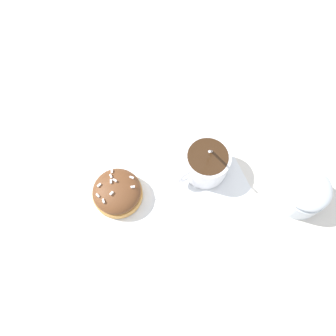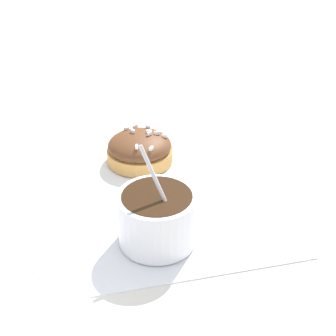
# 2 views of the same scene
# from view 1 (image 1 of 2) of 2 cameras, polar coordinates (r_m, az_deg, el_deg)

# --- Properties ---
(ground_plane) EXTENTS (3.00, 3.00, 0.00)m
(ground_plane) POSITION_cam_1_polar(r_m,az_deg,el_deg) (0.61, -1.19, -1.70)
(ground_plane) COLOR silver
(paper_napkin) EXTENTS (0.32, 0.30, 0.00)m
(paper_napkin) POSITION_cam_1_polar(r_m,az_deg,el_deg) (0.60, -1.19, -1.65)
(paper_napkin) COLOR white
(paper_napkin) RESTS_ON ground_plane
(coffee_cup) EXTENTS (0.10, 0.08, 0.11)m
(coffee_cup) POSITION_cam_1_polar(r_m,az_deg,el_deg) (0.58, 6.61, 0.95)
(coffee_cup) COLOR white
(coffee_cup) RESTS_ON paper_napkin
(frosted_pastry) EXTENTS (0.09, 0.09, 0.04)m
(frosted_pastry) POSITION_cam_1_polar(r_m,az_deg,el_deg) (0.58, -8.84, -4.16)
(frosted_pastry) COLOR #D19347
(frosted_pastry) RESTS_ON paper_napkin
(sugar_bowl) EXTENTS (0.08, 0.08, 0.07)m
(sugar_bowl) POSITION_cam_1_polar(r_m,az_deg,el_deg) (0.61, 22.54, -3.84)
(sugar_bowl) COLOR silver
(sugar_bowl) RESTS_ON ground_plane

